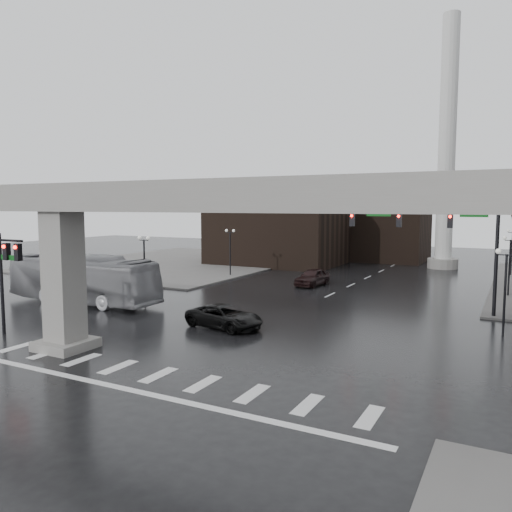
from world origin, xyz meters
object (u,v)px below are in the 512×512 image
at_px(city_bus, 83,279).
at_px(pickup_truck, 225,317).
at_px(far_car, 312,277).
at_px(signal_mast_arm, 438,231).

bearing_deg(city_bus, pickup_truck, -96.31).
relative_size(pickup_truck, far_car, 1.08).
relative_size(signal_mast_arm, city_bus, 0.90).
xyz_separation_m(signal_mast_arm, city_bus, (-24.96, -9.22, -3.95)).
distance_m(city_bus, far_car, 20.86).
bearing_deg(signal_mast_arm, pickup_truck, -135.04).
bearing_deg(far_car, city_bus, -122.78).
bearing_deg(signal_mast_arm, city_bus, -159.74).
bearing_deg(far_car, signal_mast_arm, -25.70).
height_order(pickup_truck, far_car, far_car).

